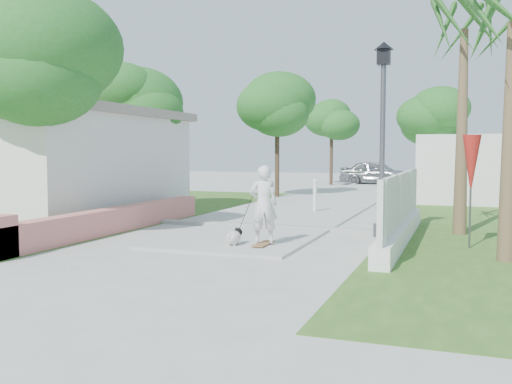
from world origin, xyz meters
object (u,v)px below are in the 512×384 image
at_px(street_lamp, 383,131).
at_px(bollard, 315,195).
at_px(patio_umbrella, 471,165).
at_px(skateboarder, 263,205).
at_px(parked_car, 377,173).
at_px(dog, 234,237).

relative_size(street_lamp, bollard, 4.07).
height_order(bollard, patio_umbrella, patio_umbrella).
distance_m(street_lamp, skateboarder, 3.51).
height_order(patio_umbrella, parked_car, patio_umbrella).
bearing_deg(street_lamp, bollard, 120.96).
xyz_separation_m(patio_umbrella, dog, (-4.51, -1.56, -1.46)).
bearing_deg(parked_car, dog, -175.45).
height_order(bollard, dog, bollard).
bearing_deg(skateboarder, parked_car, -112.36).
bearing_deg(dog, patio_umbrella, 21.61).
bearing_deg(bollard, street_lamp, -59.04).
relative_size(street_lamp, skateboarder, 2.64).
bearing_deg(skateboarder, street_lamp, -155.93).
xyz_separation_m(skateboarder, parked_car, (-1.03, 23.56, -0.15)).
bearing_deg(patio_umbrella, dog, -160.98).
xyz_separation_m(dog, parked_car, (-0.48, 23.74, 0.51)).
height_order(street_lamp, patio_umbrella, street_lamp).
xyz_separation_m(street_lamp, bollard, (-2.70, 4.50, -1.84)).
distance_m(patio_umbrella, parked_car, 22.76).
distance_m(patio_umbrella, dog, 4.99).
bearing_deg(dog, bollard, 93.30).
bearing_deg(dog, parked_car, 93.76).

